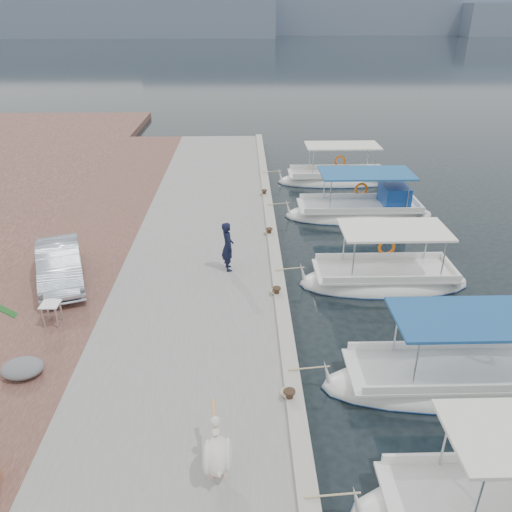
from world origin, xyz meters
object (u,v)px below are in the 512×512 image
(fishing_caique_d, at_px, (361,213))
(fisherman, at_px, (228,246))
(fishing_caique_b, at_px, (463,382))
(fishing_caique_c, at_px, (384,281))
(fishing_caique_e, at_px, (337,181))
(pelican, at_px, (217,453))
(parked_car, at_px, (60,265))

(fishing_caique_d, xyz_separation_m, fisherman, (-6.35, -6.31, 1.24))
(fishing_caique_b, xyz_separation_m, fishing_caique_d, (-0.11, 12.30, 0.06))
(fishing_caique_d, distance_m, fisherman, 9.04)
(fishing_caique_b, height_order, fishing_caique_c, same)
(fishing_caique_c, relative_size, fishing_caique_e, 0.90)
(fishing_caique_e, bearing_deg, fishing_caique_c, -91.62)
(fishing_caique_d, height_order, fishing_caique_e, same)
(pelican, relative_size, fisherman, 0.84)
(fishing_caique_c, height_order, fisherman, fisherman)
(fishing_caique_c, bearing_deg, pelican, -123.38)
(fishing_caique_d, relative_size, pelican, 4.69)
(fishing_caique_e, relative_size, fisherman, 3.74)
(parked_car, bearing_deg, fishing_caique_e, 26.85)
(pelican, bearing_deg, parked_car, 125.07)
(fishing_caique_c, distance_m, fisherman, 5.90)
(fishing_caique_e, xyz_separation_m, pelican, (-6.08, -20.72, 1.00))
(fisherman, height_order, parked_car, fisherman)
(pelican, bearing_deg, fishing_caique_c, 56.62)
(fishing_caique_b, relative_size, fishing_caique_e, 1.11)
(pelican, xyz_separation_m, parked_car, (-5.83, 8.30, 0.05))
(fishing_caique_c, xyz_separation_m, parked_car, (-11.57, -0.40, 1.05))
(parked_car, bearing_deg, fishing_caique_d, 10.94)
(fishing_caique_b, xyz_separation_m, fishing_caique_c, (-0.72, 5.59, 0.00))
(fishing_caique_e, bearing_deg, fishing_caique_d, -87.06)
(fishing_caique_c, distance_m, parked_car, 11.62)
(fisherman, bearing_deg, fishing_caique_b, -145.44)
(fishing_caique_c, height_order, fishing_caique_e, same)
(fishing_caique_b, bearing_deg, fishing_caique_e, 91.24)
(pelican, distance_m, fisherman, 9.12)
(fishing_caique_c, bearing_deg, fishing_caique_d, 84.78)
(fishing_caique_c, xyz_separation_m, fishing_caique_d, (0.61, 6.71, 0.06))
(fishing_caique_e, bearing_deg, parked_car, -133.79)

